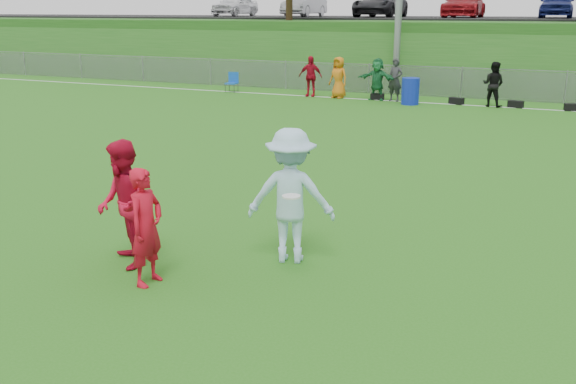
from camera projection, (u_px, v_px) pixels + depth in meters
The scene contains 14 objects.
ground at pixel (232, 270), 9.19m from camera, with size 120.00×120.00×0.00m, color #256C16.
sideline_far at pixel (452, 104), 25.04m from camera, with size 60.00×0.10×0.01m, color white.
fence at pixel (461, 83), 26.62m from camera, with size 58.00×0.06×1.30m.
berm at pixel (494, 47), 36.07m from camera, with size 120.00×18.00×3.00m, color #1D5718.
parking_lot at pixel (501, 18), 37.41m from camera, with size 120.00×12.00×0.10m, color black.
car_row at pixel (479, 5), 36.77m from camera, with size 32.04×5.18×1.44m.
spectator_row at pixel (384, 79), 25.88m from camera, with size 8.44×0.81×1.69m.
gear_bags at pixel (477, 102), 24.73m from camera, with size 7.95×0.45×0.26m.
player_red_left at pixel (146, 227), 8.53m from camera, with size 0.59×0.39×1.61m, color red.
player_red_center at pixel (124, 205), 9.10m from camera, with size 0.90×0.70×1.85m, color red.
player_blue at pixel (291, 196), 9.29m from camera, with size 1.28×0.74×1.98m, color #AED9F2.
frisbee at pixel (291, 196), 8.41m from camera, with size 0.25×0.25×0.02m.
recycling_bin at pixel (410, 91), 24.91m from camera, with size 0.68×0.68×1.03m, color #0F26AB.
camp_chair at pixel (232, 86), 28.69m from camera, with size 0.52×0.53×0.87m.
Camera 1 is at (4.16, -7.49, 3.60)m, focal length 40.00 mm.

